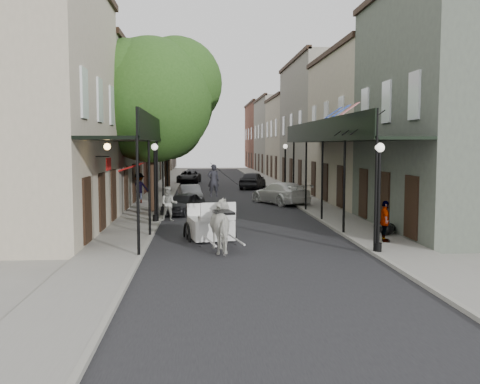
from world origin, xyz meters
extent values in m
plane|color=gray|center=(0.00, 0.00, 0.00)|extent=(140.00, 140.00, 0.00)
cube|color=black|center=(0.00, 20.00, 0.01)|extent=(8.00, 90.00, 0.01)
cube|color=gray|center=(-5.00, 20.00, 0.06)|extent=(2.20, 90.00, 0.12)
cube|color=gray|center=(5.00, 20.00, 0.06)|extent=(2.20, 90.00, 0.12)
cube|color=#B3A78F|center=(-8.60, 30.00, 5.25)|extent=(5.00, 80.00, 10.50)
cube|color=gray|center=(8.60, 30.00, 5.25)|extent=(5.00, 80.00, 10.50)
cube|color=black|center=(-5.00, 7.00, 4.00)|extent=(2.20, 18.00, 0.12)
cube|color=black|center=(-3.95, 7.00, 4.50)|extent=(0.06, 18.00, 1.00)
cylinder|color=black|center=(-4.00, -2.00, 2.12)|extent=(0.10, 0.10, 4.00)
cylinder|color=black|center=(-4.00, 6.00, 2.12)|extent=(0.10, 0.10, 4.00)
cylinder|color=black|center=(-4.00, 14.00, 2.12)|extent=(0.10, 0.10, 4.00)
cube|color=black|center=(5.00, 7.00, 4.00)|extent=(2.20, 18.00, 0.12)
cube|color=black|center=(3.95, 7.00, 4.50)|extent=(0.06, 18.00, 1.00)
cylinder|color=black|center=(4.00, -2.00, 2.12)|extent=(0.10, 0.10, 4.00)
cylinder|color=black|center=(4.00, 6.00, 2.12)|extent=(0.10, 0.10, 4.00)
cylinder|color=black|center=(4.00, 14.00, 2.12)|extent=(0.10, 0.10, 4.00)
cylinder|color=#382619|center=(-4.60, 10.00, 2.92)|extent=(0.44, 0.44, 5.60)
sphere|color=#264D18|center=(-4.60, 10.00, 6.20)|extent=(6.80, 6.80, 6.80)
sphere|color=#264D18|center=(-3.24, 10.60, 7.20)|extent=(5.10, 5.10, 5.10)
cylinder|color=#382619|center=(-4.60, 24.00, 2.64)|extent=(0.44, 0.44, 5.04)
sphere|color=#264D18|center=(-4.60, 24.00, 5.58)|extent=(6.00, 6.00, 6.00)
sphere|color=#264D18|center=(-3.40, 24.60, 6.48)|extent=(4.50, 4.50, 4.50)
cylinder|color=black|center=(4.10, -2.00, 0.27)|extent=(0.28, 0.28, 0.30)
cylinder|color=black|center=(4.10, -2.00, 1.82)|extent=(0.12, 0.12, 3.40)
sphere|color=white|center=(4.10, -2.00, 3.67)|extent=(0.32, 0.32, 0.32)
cylinder|color=black|center=(-4.10, 6.00, 0.27)|extent=(0.28, 0.28, 0.30)
cylinder|color=black|center=(-4.10, 6.00, 1.82)|extent=(0.12, 0.12, 3.40)
sphere|color=white|center=(-4.10, 6.00, 3.67)|extent=(0.32, 0.32, 0.32)
cylinder|color=black|center=(4.10, 18.00, 0.27)|extent=(0.28, 0.28, 0.30)
cylinder|color=black|center=(4.10, 18.00, 1.82)|extent=(0.12, 0.12, 3.40)
sphere|color=white|center=(4.10, 18.00, 3.67)|extent=(0.32, 0.32, 0.32)
imported|color=silver|center=(-1.11, -1.00, 0.91)|extent=(1.37, 2.30, 1.82)
torus|color=black|center=(-2.59, 1.98, 0.69)|extent=(0.36, 1.42, 1.43)
torus|color=black|center=(-0.81, 2.32, 0.69)|extent=(0.36, 1.42, 1.43)
torus|color=black|center=(-2.09, 0.50, 0.35)|extent=(0.21, 0.74, 0.74)
torus|color=black|center=(-0.74, 0.76, 0.35)|extent=(0.21, 0.74, 0.74)
cube|color=silver|center=(-1.66, 1.93, 1.16)|extent=(1.89, 2.24, 0.77)
cube|color=silver|center=(-1.45, 0.79, 1.71)|extent=(1.42, 0.84, 0.13)
cube|color=silver|center=(-1.40, 0.52, 2.05)|extent=(1.32, 0.35, 0.55)
imported|color=black|center=(-1.45, 0.79, 2.40)|extent=(0.50, 0.38, 1.24)
imported|color=#9D9E95|center=(-3.50, 6.71, 0.86)|extent=(0.84, 0.66, 1.73)
imported|color=gray|center=(-5.80, 14.35, 1.06)|extent=(1.30, 0.85, 1.89)
imported|color=gray|center=(4.97, -0.25, 0.90)|extent=(0.56, 0.97, 1.56)
imported|color=black|center=(-2.86, 9.27, 0.60)|extent=(2.64, 3.77, 1.19)
imported|color=#A4A5AA|center=(-2.60, 14.86, 0.59)|extent=(1.72, 3.74, 1.19)
imported|color=black|center=(-3.05, 33.68, 0.62)|extent=(2.49, 4.67, 1.25)
imported|color=white|center=(3.16, 14.00, 0.70)|extent=(3.75, 5.22, 1.40)
imported|color=black|center=(2.60, 26.25, 0.75)|extent=(2.95, 4.71, 1.50)
ellipsoid|color=black|center=(5.53, 1.21, 0.38)|extent=(0.61, 0.61, 0.51)
ellipsoid|color=black|center=(5.83, 1.66, 0.33)|extent=(0.53, 0.53, 0.42)
camera|label=1|loc=(-1.96, -19.66, 3.75)|focal=40.00mm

